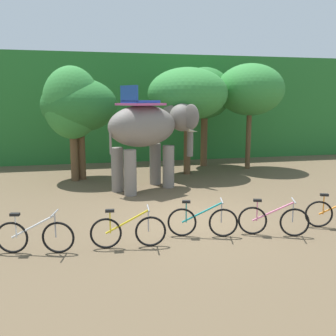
# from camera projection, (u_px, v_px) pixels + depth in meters

# --- Properties ---
(ground_plane) EXTENTS (80.00, 80.00, 0.00)m
(ground_plane) POSITION_uv_depth(u_px,v_px,m) (196.00, 219.00, 10.58)
(ground_plane) COLOR brown
(foliage_hedge) EXTENTS (36.00, 6.00, 5.66)m
(foliage_hedge) POSITION_uv_depth(u_px,v_px,m) (132.00, 108.00, 22.82)
(foliage_hedge) COLOR #28702D
(foliage_hedge) RESTS_ON ground
(tree_far_left) EXTENTS (2.28, 2.28, 4.61)m
(tree_far_left) POSITION_uv_depth(u_px,v_px,m) (72.00, 103.00, 15.06)
(tree_far_left) COLOR brown
(tree_far_left) RESTS_ON ground
(tree_left) EXTENTS (3.06, 3.06, 4.16)m
(tree_left) POSITION_uv_depth(u_px,v_px,m) (79.00, 106.00, 15.39)
(tree_left) COLOR brown
(tree_left) RESTS_ON ground
(tree_center_right) EXTENTS (3.48, 3.48, 4.67)m
(tree_center_right) POSITION_uv_depth(u_px,v_px,m) (188.00, 94.00, 16.43)
(tree_center_right) COLOR brown
(tree_center_right) RESTS_ON ground
(tree_center_left) EXTENTS (2.60, 2.60, 4.85)m
(tree_center_left) POSITION_uv_depth(u_px,v_px,m) (205.00, 94.00, 18.55)
(tree_center_left) COLOR brown
(tree_center_left) RESTS_ON ground
(tree_center) EXTENTS (3.16, 3.16, 4.96)m
(tree_center) POSITION_uv_depth(u_px,v_px,m) (250.00, 90.00, 17.74)
(tree_center) COLOR brown
(tree_center) RESTS_ON ground
(elephant) EXTENTS (4.08, 3.18, 3.78)m
(elephant) POSITION_uv_depth(u_px,v_px,m) (150.00, 130.00, 13.96)
(elephant) COLOR slate
(elephant) RESTS_ON ground
(bike_white) EXTENTS (1.68, 0.57, 0.92)m
(bike_white) POSITION_uv_depth(u_px,v_px,m) (35.00, 236.00, 8.17)
(bike_white) COLOR black
(bike_white) RESTS_ON ground
(bike_yellow) EXTENTS (1.71, 0.52, 0.92)m
(bike_yellow) POSITION_uv_depth(u_px,v_px,m) (128.00, 231.00, 8.48)
(bike_yellow) COLOR black
(bike_yellow) RESTS_ON ground
(bike_teal) EXTENTS (1.67, 0.61, 0.92)m
(bike_teal) POSITION_uv_depth(u_px,v_px,m) (202.00, 221.00, 9.17)
(bike_teal) COLOR black
(bike_teal) RESTS_ON ground
(bike_pink) EXTENTS (1.61, 0.74, 0.92)m
(bike_pink) POSITION_uv_depth(u_px,v_px,m) (273.00, 220.00, 9.24)
(bike_pink) COLOR black
(bike_pink) RESTS_ON ground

